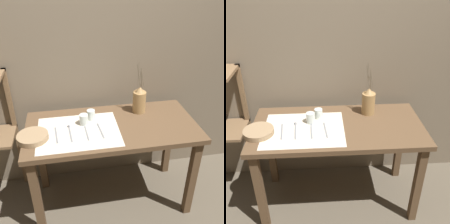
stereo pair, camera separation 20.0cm
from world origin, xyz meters
The scene contains 12 objects.
ground_plane centered at (0.00, 0.00, 0.00)m, with size 12.00×12.00×0.00m, color brown.
stone_wall_back centered at (0.00, 0.44, 1.20)m, with size 7.00×0.06×2.40m.
wooden_table centered at (0.00, 0.00, 0.68)m, with size 1.35×0.65×0.80m.
linen_cloth centered at (-0.26, -0.04, 0.80)m, with size 0.61×0.49×0.00m.
pitcher_with_flowers centered at (0.27, 0.17, 0.91)m, with size 0.11×0.11×0.44m.
wooden_bowl centered at (-0.60, -0.08, 0.82)m, with size 0.22×0.22×0.04m.
glass_tumbler_near centered at (-0.21, 0.05, 0.84)m, with size 0.07×0.07×0.09m.
glass_tumbler_far centered at (-0.15, 0.12, 0.84)m, with size 0.07×0.07×0.08m.
fork_inner centered at (-0.43, -0.07, 0.80)m, with size 0.03×0.21×0.00m.
spoon_outer centered at (-0.33, -0.01, 0.80)m, with size 0.03×0.22×0.02m.
spoon_inner centered at (-0.21, -0.01, 0.80)m, with size 0.03×0.22×0.02m.
knife_center centered at (-0.10, -0.06, 0.80)m, with size 0.03×0.21×0.00m.
Camera 2 is at (-0.12, -1.74, 1.91)m, focal length 42.00 mm.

